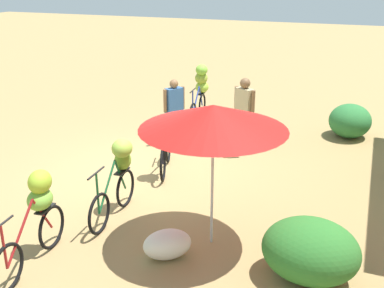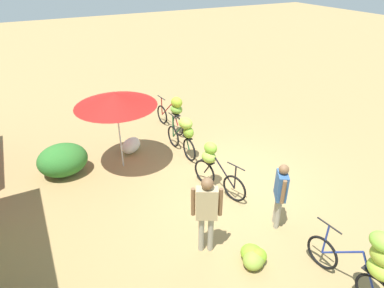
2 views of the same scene
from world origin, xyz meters
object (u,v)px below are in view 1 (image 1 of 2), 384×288
(bicycle_leftmost, at_px, (201,87))
(produce_sack, at_px, (167,244))
(market_umbrella, at_px, (213,117))
(bicycle_near_pile, at_px, (164,142))
(bicycle_center_loaded, at_px, (119,171))
(bicycle_by_shop, at_px, (37,209))
(banana_pile_on_ground, at_px, (225,133))
(person_bystander, at_px, (244,108))
(person_vendor, at_px, (174,105))

(bicycle_leftmost, height_order, produce_sack, bicycle_leftmost)
(market_umbrella, bearing_deg, produce_sack, -35.85)
(bicycle_near_pile, xyz_separation_m, bicycle_center_loaded, (1.71, -0.04, 0.07))
(bicycle_by_shop, relative_size, produce_sack, 2.44)
(market_umbrella, distance_m, bicycle_center_loaded, 2.16)
(bicycle_leftmost, relative_size, banana_pile_on_ground, 2.38)
(person_bystander, bearing_deg, bicycle_near_pile, -34.75)
(bicycle_by_shop, distance_m, banana_pile_on_ground, 5.79)
(market_umbrella, distance_m, bicycle_leftmost, 6.41)
(bicycle_by_shop, relative_size, person_bystander, 0.99)
(bicycle_near_pile, xyz_separation_m, banana_pile_on_ground, (-2.40, 0.52, -0.53))
(bicycle_by_shop, bearing_deg, banana_pile_on_ground, 170.30)
(bicycle_center_loaded, distance_m, produce_sack, 1.70)
(market_umbrella, distance_m, person_bystander, 3.87)
(person_bystander, bearing_deg, market_umbrella, 8.32)
(produce_sack, bearing_deg, bicycle_near_pile, -154.75)
(market_umbrella, relative_size, person_vendor, 1.40)
(banana_pile_on_ground, bearing_deg, bicycle_near_pile, -12.34)
(bicycle_near_pile, xyz_separation_m, produce_sack, (2.66, 1.26, -0.48))
(market_umbrella, distance_m, bicycle_near_pile, 2.95)
(bicycle_center_loaded, xyz_separation_m, banana_pile_on_ground, (-4.10, 0.57, -0.60))
(bicycle_near_pile, relative_size, bicycle_center_loaded, 0.97)
(produce_sack, height_order, person_bystander, person_bystander)
(market_umbrella, xyz_separation_m, bicycle_by_shop, (1.24, -2.15, -1.23))
(market_umbrella, relative_size, bicycle_leftmost, 1.30)
(bicycle_near_pile, xyz_separation_m, person_vendor, (-1.76, -0.54, 0.23))
(bicycle_center_loaded, height_order, produce_sack, bicycle_center_loaded)
(bicycle_leftmost, xyz_separation_m, person_bystander, (2.15, 1.80, 0.17))
(bicycle_by_shop, bearing_deg, produce_sack, 110.01)
(person_bystander, bearing_deg, banana_pile_on_ground, -138.51)
(bicycle_center_loaded, xyz_separation_m, produce_sack, (0.96, 1.30, -0.55))
(bicycle_by_shop, relative_size, person_vendor, 1.11)
(bicycle_by_shop, bearing_deg, market_umbrella, 120.00)
(bicycle_center_loaded, bearing_deg, person_vendor, -171.92)
(market_umbrella, bearing_deg, person_vendor, -149.45)
(bicycle_by_shop, xyz_separation_m, produce_sack, (-0.62, 1.70, -0.54))
(bicycle_center_loaded, distance_m, person_vendor, 3.50)
(person_vendor, bearing_deg, bicycle_center_loaded, 8.08)
(banana_pile_on_ground, xyz_separation_m, person_vendor, (0.64, -1.06, 0.76))
(banana_pile_on_ground, bearing_deg, bicycle_by_shop, -9.70)
(market_umbrella, bearing_deg, bicycle_center_loaded, -100.80)
(market_umbrella, relative_size, bicycle_near_pile, 1.37)
(bicycle_leftmost, bearing_deg, bicycle_by_shop, 1.57)
(bicycle_near_pile, bearing_deg, bicycle_leftmost, -170.46)
(banana_pile_on_ground, height_order, person_bystander, person_bystander)
(bicycle_leftmost, xyz_separation_m, bicycle_center_loaded, (5.53, 0.60, -0.13))
(bicycle_leftmost, distance_m, bicycle_center_loaded, 5.56)
(market_umbrella, relative_size, produce_sack, 3.09)
(bicycle_leftmost, distance_m, person_bystander, 2.81)
(bicycle_leftmost, xyz_separation_m, bicycle_by_shop, (7.10, 0.20, -0.14))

